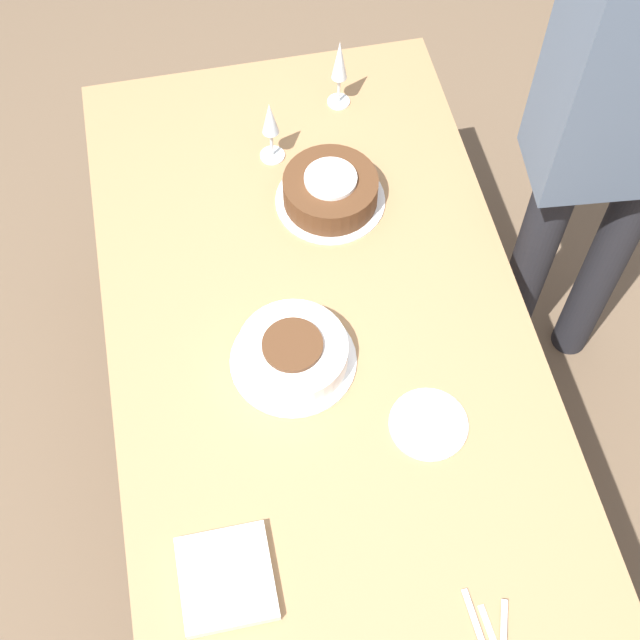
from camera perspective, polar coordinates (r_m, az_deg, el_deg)
The scene contains 9 objects.
ground_plane at distance 2.70m, azimuth 0.00°, elevation -8.63°, with size 12.00×12.00×0.00m, color brown.
dining_table at distance 2.12m, azimuth 0.00°, elevation -1.98°, with size 1.79×0.97×0.73m.
cake_center_white at distance 1.97m, azimuth -1.74°, elevation -2.15°, with size 0.29×0.29×0.08m.
cake_front_chocolate at distance 2.22m, azimuth 0.67°, elevation 8.29°, with size 0.28×0.28×0.09m.
wine_glass_near at distance 2.39m, azimuth 1.25°, elevation 16.05°, with size 0.06×0.06×0.21m.
wine_glass_far at distance 2.26m, azimuth -3.21°, elevation 12.50°, with size 0.06×0.06×0.19m.
dessert_plate_left at distance 1.94m, azimuth 6.96°, elevation -6.63°, with size 0.17×0.17×0.01m.
napkin_stack at distance 1.82m, azimuth -6.01°, elevation -16.12°, with size 0.19×0.18×0.03m.
person_cutting at distance 2.12m, azimuth 19.61°, elevation 13.18°, with size 0.26×0.42×1.78m.
Camera 1 is at (-1.01, 0.21, 2.49)m, focal length 50.00 mm.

